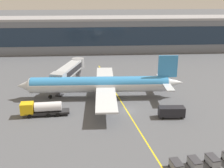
% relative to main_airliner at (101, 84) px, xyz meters
% --- Properties ---
extents(ground_plane, '(700.00, 700.00, 0.00)m').
position_rel_main_airliner_xyz_m(ground_plane, '(5.91, -8.68, -3.80)').
color(ground_plane, '#515459').
extents(apron_lead_in_line, '(11.00, 79.32, 0.01)m').
position_rel_main_airliner_xyz_m(apron_lead_in_line, '(5.59, -6.68, -3.79)').
color(apron_lead_in_line, yellow).
rests_on(apron_lead_in_line, ground_plane).
extents(terminal_building, '(183.08, 18.04, 15.40)m').
position_rel_main_airliner_xyz_m(terminal_building, '(24.12, 60.81, 3.92)').
color(terminal_building, slate).
rests_on(terminal_building, ground_plane).
extents(main_airliner, '(43.69, 34.61, 11.39)m').
position_rel_main_airliner_xyz_m(main_airliner, '(0.00, 0.00, 0.00)').
color(main_airliner, silver).
rests_on(main_airliner, ground_plane).
extents(jet_bridge, '(8.61, 19.86, 6.49)m').
position_rel_main_airliner_xyz_m(jet_bridge, '(-8.79, 10.88, 1.00)').
color(jet_bridge, '#B2B7BC').
rests_on(jet_bridge, ground_plane).
extents(fuel_tanker, '(10.95, 3.25, 3.25)m').
position_rel_main_airliner_xyz_m(fuel_tanker, '(-13.77, -10.04, -2.05)').
color(fuel_tanker, '#232326').
rests_on(fuel_tanker, ground_plane).
extents(lavatory_truck, '(5.92, 2.62, 2.50)m').
position_rel_main_airliner_xyz_m(lavatory_truck, '(15.56, -13.04, -2.38)').
color(lavatory_truck, black).
rests_on(lavatory_truck, ground_plane).
extents(baggage_cart_0, '(1.96, 2.85, 1.48)m').
position_rel_main_airliner_xyz_m(baggage_cart_0, '(11.01, -32.15, -3.02)').
color(baggage_cart_0, gray).
rests_on(baggage_cart_0, ground_plane).
extents(baggage_cart_1, '(1.96, 2.85, 1.48)m').
position_rel_main_airliner_xyz_m(baggage_cart_1, '(14.17, -31.68, -3.02)').
color(baggage_cart_1, gray).
rests_on(baggage_cart_1, ground_plane).
extents(baggage_cart_2, '(1.96, 2.85, 1.48)m').
position_rel_main_airliner_xyz_m(baggage_cart_2, '(17.34, -31.21, -3.02)').
color(baggage_cart_2, gray).
rests_on(baggage_cart_2, ground_plane).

